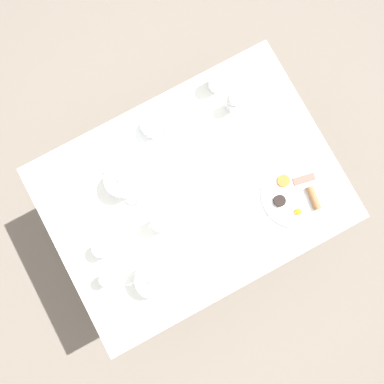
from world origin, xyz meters
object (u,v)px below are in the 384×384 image
wine_glass_spare (216,81)px  water_glass_short (161,223)px  water_glass_tall (104,248)px  pepper_grinder (232,102)px  spoon_for_tea (66,182)px  napkin_folded (280,130)px  teacup_with_saucer_left (153,128)px  knife_by_plate (241,251)px  salt_grinder (106,279)px  fork_by_plate (198,142)px  teapot_near (153,279)px  fork_spare (214,191)px  teapot_far (123,182)px  breakfast_plate (296,195)px

wine_glass_spare → water_glass_short: bearing=130.9°
water_glass_tall → pepper_grinder: bearing=-69.3°
spoon_for_tea → pepper_grinder: bearing=-93.4°
water_glass_short → napkin_folded: size_ratio=0.77×
pepper_grinder → teacup_with_saucer_left: bearing=78.1°
water_glass_short → knife_by_plate: bearing=-137.2°
salt_grinder → spoon_for_tea: 0.43m
teacup_with_saucer_left → knife_by_plate: bearing=-172.7°
fork_by_plate → teapot_near: bearing=134.0°
napkin_folded → fork_spare: napkin_folded is taller
fork_by_plate → teapot_far: bearing=91.6°
teapot_near → napkin_folded: (0.28, -0.73, -0.05)m
wine_glass_spare → fork_by_plate: bearing=134.8°
teapot_near → water_glass_short: size_ratio=1.70×
teapot_far → fork_by_plate: 0.34m
napkin_folded → pepper_grinder: bearing=35.1°
salt_grinder → napkin_folded: (0.20, -0.88, -0.05)m
fork_spare → breakfast_plate: bearing=-121.5°
breakfast_plate → water_glass_short: 0.55m
teapot_near → fork_spare: teapot_near is taller
knife_by_plate → spoon_for_tea: same height
teapot_far → fork_by_plate: size_ratio=1.41×
teacup_with_saucer_left → knife_by_plate: 0.61m
fork_by_plate → knife_by_plate: bearing=172.9°
teacup_with_saucer_left → knife_by_plate: size_ratio=0.81×
teapot_near → water_glass_tall: (0.19, 0.11, -0.00)m
wine_glass_spare → pepper_grinder: (-0.11, -0.01, 0.01)m
water_glass_tall → pepper_grinder: pepper_grinder is taller
knife_by_plate → spoon_for_tea: (0.58, 0.49, -0.00)m
napkin_folded → fork_spare: 0.37m
knife_by_plate → salt_grinder: bearing=73.1°
breakfast_plate → fork_spare: breakfast_plate is taller
breakfast_plate → spoon_for_tea: (0.49, 0.79, -0.01)m
pepper_grinder → fork_spare: size_ratio=0.83×
teacup_with_saucer_left → water_glass_short: water_glass_short is taller
salt_grinder → teacup_with_saucer_left: bearing=-43.9°
breakfast_plate → teapot_near: (-0.02, 0.65, 0.04)m
water_glass_tall → spoon_for_tea: size_ratio=0.75×
breakfast_plate → knife_by_plate: breakfast_plate is taller
teapot_far → knife_by_plate: teapot_far is taller
napkin_folded → fork_spare: size_ratio=1.17×
breakfast_plate → teapot_near: size_ratio=1.31×
breakfast_plate → knife_by_plate: bearing=106.8°
wine_glass_spare → spoon_for_tea: (-0.07, 0.72, -0.05)m
water_glass_tall → knife_by_plate: water_glass_tall is taller
fork_by_plate → knife_by_plate: 0.47m
teapot_near → teapot_far: size_ratio=0.99×
water_glass_short → salt_grinder: bearing=107.6°
spoon_for_tea → fork_spare: 0.60m
napkin_folded → fork_spare: bearing=104.2°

